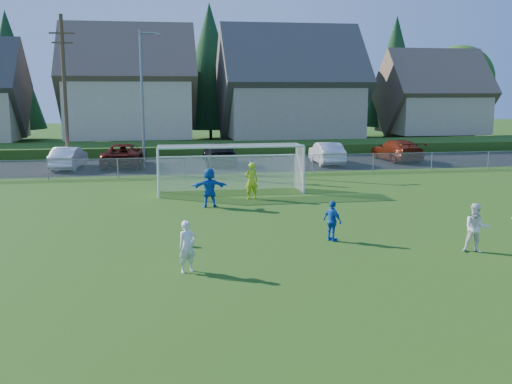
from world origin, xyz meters
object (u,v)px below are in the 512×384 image
(soccer_ball, at_px, (191,244))
(car_c, at_px, (124,155))
(car_g, at_px, (397,150))
(player_white_a, at_px, (187,247))
(goalkeeper, at_px, (251,181))
(player_blue_a, at_px, (332,221))
(car_d, at_px, (220,154))
(car_f, at_px, (327,153))
(car_b, at_px, (69,158))
(player_blue_b, at_px, (209,187))
(soccer_goal, at_px, (230,161))
(player_white_b, at_px, (476,228))

(soccer_ball, distance_m, car_c, 22.09)
(car_g, bearing_deg, player_white_a, 53.06)
(goalkeeper, relative_size, car_g, 0.33)
(player_blue_a, xyz_separation_m, car_d, (-1.62, 21.78, 0.04))
(player_blue_a, distance_m, car_g, 24.55)
(car_c, height_order, car_g, car_c)
(car_c, bearing_deg, car_f, 179.76)
(goalkeeper, distance_m, car_g, 18.55)
(car_d, bearing_deg, soccer_ball, 81.73)
(car_b, distance_m, car_d, 10.16)
(soccer_ball, distance_m, car_f, 23.40)
(player_blue_b, height_order, car_b, player_blue_b)
(player_blue_a, xyz_separation_m, car_c, (-8.18, 21.88, 0.08))
(car_d, height_order, soccer_goal, soccer_goal)
(player_blue_a, xyz_separation_m, player_blue_b, (-3.71, 6.84, 0.18))
(car_c, bearing_deg, soccer_goal, 121.56)
(player_white_b, distance_m, player_blue_a, 4.75)
(player_blue_b, relative_size, car_f, 0.38)
(car_c, bearing_deg, player_white_b, 121.44)
(car_b, relative_size, car_d, 0.86)
(soccer_ball, distance_m, car_d, 22.02)
(soccer_goal, bearing_deg, player_blue_a, -77.57)
(car_f, xyz_separation_m, soccer_goal, (-8.16, -10.27, 0.85))
(player_blue_b, height_order, car_f, player_blue_b)
(player_blue_b, bearing_deg, player_blue_a, 117.24)
(player_white_a, relative_size, soccer_goal, 0.21)
(soccer_ball, bearing_deg, car_b, 107.78)
(player_white_a, bearing_deg, soccer_goal, 51.96)
(goalkeeper, distance_m, car_b, 16.34)
(car_c, distance_m, car_f, 14.07)
(soccer_ball, bearing_deg, player_blue_b, 79.46)
(player_blue_b, bearing_deg, car_c, -74.68)
(player_white_b, xyz_separation_m, car_c, (-12.37, 24.11, -0.03))
(car_d, relative_size, car_g, 0.96)
(car_b, bearing_deg, player_white_b, 131.17)
(car_d, bearing_deg, player_white_b, 104.11)
(player_white_b, relative_size, car_b, 0.36)
(player_white_a, distance_m, car_g, 29.64)
(car_d, bearing_deg, car_g, -179.80)
(player_white_a, bearing_deg, car_b, 79.62)
(player_white_b, height_order, car_d, player_white_b)
(soccer_goal, bearing_deg, goalkeeper, -68.70)
(player_white_a, relative_size, car_f, 0.33)
(car_b, distance_m, car_c, 3.65)
(car_f, bearing_deg, player_white_b, 88.18)
(player_white_a, distance_m, player_blue_a, 5.93)
(goalkeeper, bearing_deg, car_c, -71.09)
(player_white_a, bearing_deg, car_g, 30.07)
(player_white_b, bearing_deg, soccer_ball, -173.26)
(soccer_ball, relative_size, goalkeeper, 0.12)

